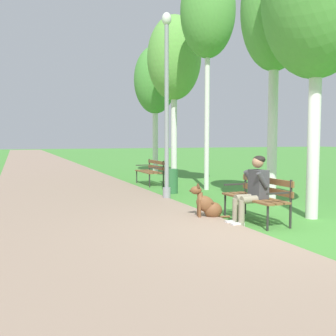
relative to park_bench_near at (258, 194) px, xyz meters
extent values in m
plane|color=#478E38|center=(-0.37, -0.68, -0.51)|extent=(120.00, 120.00, 0.00)
cube|color=gray|center=(-2.69, 23.32, -0.49)|extent=(4.23, 60.00, 0.04)
cube|color=brown|center=(-0.27, 0.00, -0.06)|extent=(0.14, 1.50, 0.04)
cube|color=brown|center=(-0.10, 0.00, -0.06)|extent=(0.14, 1.50, 0.04)
cube|color=brown|center=(0.08, 0.00, -0.06)|extent=(0.14, 1.50, 0.04)
cube|color=brown|center=(0.18, 0.00, 0.08)|extent=(0.04, 1.50, 0.11)
cube|color=brown|center=(0.18, 0.00, 0.26)|extent=(0.04, 1.50, 0.11)
cylinder|color=#2D2B28|center=(-0.30, 0.69, -0.29)|extent=(0.04, 0.04, 0.45)
cylinder|color=#2D2B28|center=(0.18, 0.69, -0.09)|extent=(0.04, 0.04, 0.85)
cube|color=#2D2B28|center=(-0.10, 0.69, 0.12)|extent=(0.45, 0.04, 0.03)
cylinder|color=#2D2B28|center=(-0.30, -0.69, -0.29)|extent=(0.04, 0.04, 0.45)
cylinder|color=#2D2B28|center=(0.18, -0.69, -0.09)|extent=(0.04, 0.04, 0.85)
cube|color=#2D2B28|center=(-0.10, -0.69, 0.12)|extent=(0.45, 0.04, 0.03)
cube|color=brown|center=(-0.18, 6.21, -0.06)|extent=(0.14, 1.50, 0.04)
cube|color=brown|center=(-0.01, 6.21, -0.06)|extent=(0.14, 1.50, 0.04)
cube|color=brown|center=(0.17, 6.21, -0.06)|extent=(0.14, 1.50, 0.04)
cube|color=brown|center=(0.27, 6.21, 0.08)|extent=(0.04, 1.50, 0.11)
cube|color=brown|center=(0.27, 6.21, 0.26)|extent=(0.04, 1.50, 0.11)
cylinder|color=#2D2B28|center=(-0.21, 6.90, -0.29)|extent=(0.04, 0.04, 0.45)
cylinder|color=#2D2B28|center=(0.27, 6.90, -0.09)|extent=(0.04, 0.04, 0.85)
cube|color=#2D2B28|center=(-0.01, 6.90, 0.12)|extent=(0.45, 0.04, 0.03)
cylinder|color=#2D2B28|center=(-0.21, 5.52, -0.29)|extent=(0.04, 0.04, 0.45)
cylinder|color=#2D2B28|center=(0.27, 5.52, -0.09)|extent=(0.04, 0.04, 0.85)
cube|color=#2D2B28|center=(-0.01, 5.52, 0.12)|extent=(0.45, 0.04, 0.03)
cylinder|color=gray|center=(-0.31, -0.04, -0.04)|extent=(0.42, 0.14, 0.14)
cylinder|color=gray|center=(-0.52, -0.04, -0.28)|extent=(0.11, 0.11, 0.47)
cube|color=silver|center=(-0.60, -0.04, -0.48)|extent=(0.24, 0.09, 0.07)
cylinder|color=gray|center=(-0.31, -0.24, -0.04)|extent=(0.42, 0.14, 0.14)
cylinder|color=gray|center=(-0.52, -0.24, -0.28)|extent=(0.11, 0.11, 0.47)
cube|color=silver|center=(-0.60, -0.24, -0.48)|extent=(0.24, 0.09, 0.07)
cube|color=#3F3F42|center=(-0.10, -0.14, 0.22)|extent=(0.22, 0.36, 0.52)
cylinder|color=#3F3F42|center=(-0.16, 0.06, 0.32)|extent=(0.25, 0.09, 0.30)
cylinder|color=#3F3F42|center=(-0.16, -0.34, 0.32)|extent=(0.25, 0.09, 0.30)
sphere|color=#A37556|center=(-0.12, -0.14, 0.62)|extent=(0.21, 0.21, 0.21)
ellipsoid|color=black|center=(-0.09, -0.14, 0.67)|extent=(0.22, 0.23, 0.14)
ellipsoid|color=brown|center=(-0.65, 0.56, -0.35)|extent=(0.42, 0.37, 0.32)
ellipsoid|color=brown|center=(-0.79, 0.60, -0.23)|extent=(0.54, 0.35, 0.48)
ellipsoid|color=#4C2D19|center=(-0.75, 0.59, -0.19)|extent=(0.39, 0.28, 0.27)
cylinder|color=brown|center=(-0.90, 0.69, -0.32)|extent=(0.06, 0.06, 0.38)
cylinder|color=brown|center=(-0.94, 0.58, -0.32)|extent=(0.06, 0.06, 0.38)
cylinder|color=brown|center=(-0.90, 0.63, -0.08)|extent=(0.15, 0.19, 0.19)
ellipsoid|color=brown|center=(-0.98, 0.65, 0.05)|extent=(0.25, 0.20, 0.16)
cone|color=#4C2D19|center=(-1.07, 0.68, 0.04)|extent=(0.12, 0.11, 0.09)
cone|color=#4C2D19|center=(-0.93, 0.68, 0.15)|extent=(0.06, 0.06, 0.09)
cone|color=#4C2D19|center=(-0.95, 0.60, 0.15)|extent=(0.06, 0.06, 0.09)
cylinder|color=brown|center=(-0.46, 0.50, -0.49)|extent=(0.28, 0.12, 0.04)
cylinder|color=gray|center=(-0.59, 3.12, -0.36)|extent=(0.20, 0.20, 0.30)
cylinder|color=gray|center=(-0.59, 3.12, 1.71)|extent=(0.11, 0.11, 4.45)
ellipsoid|color=silver|center=(-0.59, 3.12, 4.05)|extent=(0.24, 0.24, 0.32)
cylinder|color=silver|center=(1.14, -0.18, 1.15)|extent=(0.23, 0.23, 3.33)
cylinder|color=silver|center=(1.39, 1.41, 1.33)|extent=(0.23, 0.23, 3.68)
ellipsoid|color=#569E42|center=(1.39, 1.41, 4.00)|extent=(1.58, 1.53, 2.77)
cylinder|color=silver|center=(1.24, 4.35, 1.76)|extent=(0.15, 0.15, 4.54)
ellipsoid|color=#569E42|center=(1.24, 4.35, 4.86)|extent=(1.64, 1.69, 2.76)
cylinder|color=silver|center=(1.28, 7.01, 1.29)|extent=(0.22, 0.22, 3.61)
ellipsoid|color=#66A847|center=(1.28, 7.01, 4.01)|extent=(1.95, 2.13, 3.05)
cylinder|color=silver|center=(1.62, 9.91, 1.13)|extent=(0.24, 0.24, 3.29)
ellipsoid|color=#4C933D|center=(1.62, 9.91, 3.66)|extent=(1.86, 2.00, 2.96)
cylinder|color=#2D6638|center=(-0.06, 4.04, -0.16)|extent=(0.36, 0.36, 0.70)
camera|label=1|loc=(-4.22, -5.81, 1.03)|focal=40.04mm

